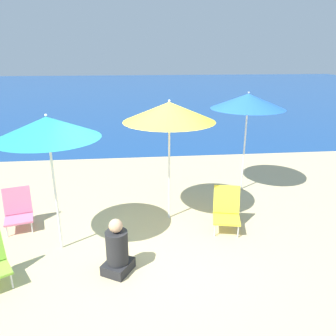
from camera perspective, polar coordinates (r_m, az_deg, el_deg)
name	(u,v)px	position (r m, az deg, el deg)	size (l,w,h in m)	color
ground_plane	(148,245)	(5.76, -3.56, -13.22)	(60.00, 60.00, 0.00)	#D1BA89
sea_water	(134,90)	(29.99, -5.95, 13.40)	(60.00, 40.00, 0.01)	#19478C
beach_umbrella_teal	(47,128)	(5.19, -20.28, 6.59)	(1.57, 1.57, 2.26)	white
beach_umbrella_blue	(248,101)	(7.56, 13.77, 11.21)	(1.65, 1.65, 2.30)	white
beach_umbrella_yellow	(169,112)	(5.92, 0.22, 9.72)	(1.68, 1.68, 2.32)	white
beach_chair_pink	(18,209)	(6.72, -24.66, -6.56)	(0.61, 0.64, 0.75)	silver
beach_chair_yellow	(226,209)	(6.16, 10.14, -7.03)	(0.60, 0.67, 0.78)	silver
person_seated_near	(117,251)	(5.02, -8.84, -14.06)	(0.53, 0.55, 0.87)	#262628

